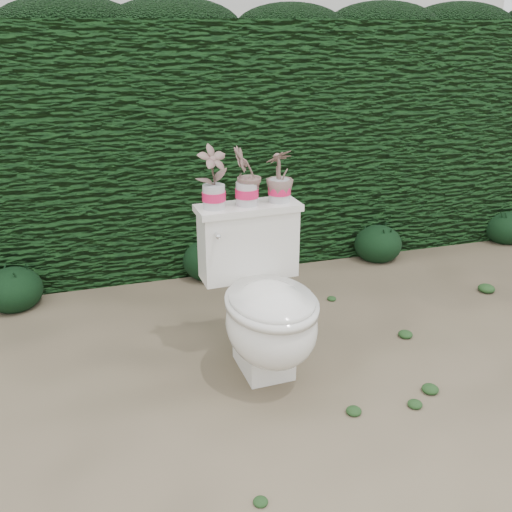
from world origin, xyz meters
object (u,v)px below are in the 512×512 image
object	(u,v)px
toilet	(265,305)
potted_plant_center	(247,178)
potted_plant_right	(280,177)
potted_plant_left	(213,179)

from	to	relation	value
toilet	potted_plant_center	xyz separation A→B (m)	(-0.02, 0.24, 0.55)
potted_plant_center	toilet	bearing A→B (deg)	65.86
potted_plant_center	potted_plant_right	world-z (taller)	potted_plant_center
toilet	potted_plant_left	distance (m)	0.63
potted_plant_left	potted_plant_right	xyz separation A→B (m)	(0.33, 0.01, -0.02)
potted_plant_left	potted_plant_center	bearing A→B (deg)	-15.39
potted_plant_right	potted_plant_left	bearing A→B (deg)	-21.61
potted_plant_center	potted_plant_right	distance (m)	0.17
toilet	potted_plant_left	bearing A→B (deg)	124.83
potted_plant_left	potted_plant_center	xyz separation A→B (m)	(0.16, 0.01, -0.01)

